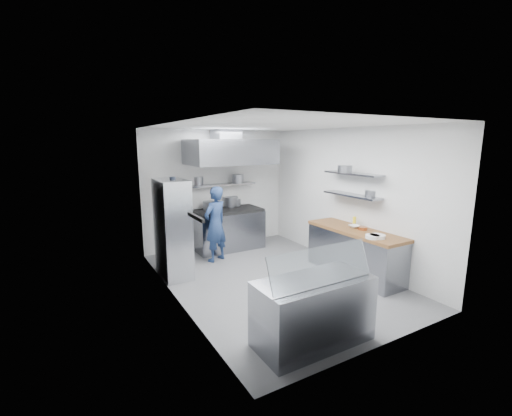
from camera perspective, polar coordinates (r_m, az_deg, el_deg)
floor at (r=6.55m, az=2.67°, el=-11.67°), size 5.00×5.00×0.00m
ceiling at (r=6.06m, az=2.91°, el=13.59°), size 5.00×5.00×0.00m
wall_back at (r=8.34m, az=-6.53°, el=3.16°), size 3.60×2.80×0.02m
wall_front at (r=4.32m, az=21.03°, el=-4.83°), size 3.60×2.80×0.02m
wall_left at (r=5.42m, az=-13.48°, el=-1.29°), size 2.80×5.00×0.02m
wall_right at (r=7.27m, az=14.82°, el=1.72°), size 2.80×5.00×0.02m
gas_range at (r=8.21m, az=-4.63°, el=-3.69°), size 1.60×0.80×0.90m
cooktop at (r=8.10m, az=-4.68°, el=-0.41°), size 1.57×0.78×0.06m
stock_pot_left at (r=8.05m, az=-7.75°, el=0.40°), size 0.30×0.30×0.20m
stock_pot_mid at (r=8.45m, az=-4.29°, el=1.11°), size 0.37×0.37×0.24m
stock_pot_right at (r=8.49m, az=-3.37°, el=0.90°), size 0.24×0.24×0.16m
over_range_shelf at (r=8.22m, az=-5.46°, el=3.92°), size 1.60×0.30×0.04m
shelf_pot_a at (r=8.18m, az=-9.63°, el=4.56°), size 0.24×0.24×0.18m
shelf_pot_b at (r=8.22m, az=-3.02°, el=4.86°), size 0.27×0.27×0.22m
extractor_hood at (r=7.79m, az=-4.28°, el=9.30°), size 1.90×1.15×0.55m
hood_duct at (r=7.99m, az=-5.04°, el=12.06°), size 0.55×0.55×0.24m
red_firebox at (r=7.87m, az=-14.74°, el=2.56°), size 0.22×0.10×0.26m
chef at (r=7.32m, az=-6.79°, el=-2.68°), size 0.69×0.59×1.61m
wire_rack at (r=6.60m, az=-13.72°, el=-3.35°), size 0.50×0.90×1.85m
rack_bin_a at (r=6.59m, az=-13.57°, el=-4.48°), size 0.17×0.22×0.20m
rack_bin_b at (r=6.86m, az=-14.71°, el=0.35°), size 0.15×0.19×0.17m
rack_jar at (r=6.49m, az=-13.72°, el=4.27°), size 0.11×0.11×0.18m
knife_strip at (r=4.55m, az=-10.01°, el=-1.52°), size 0.04×0.55×0.05m
prep_counter_base at (r=6.87m, az=16.04°, el=-7.30°), size 0.62×2.00×0.84m
prep_counter_top at (r=6.74m, az=16.24°, el=-3.66°), size 0.65×2.04×0.06m
plate_stack_a at (r=6.23m, az=19.58°, el=-4.48°), size 0.26×0.26×0.06m
plate_stack_b at (r=6.19m, az=18.86°, el=-4.55°), size 0.24×0.24×0.06m
copper_pan at (r=6.72m, az=17.36°, el=-3.25°), size 0.17×0.17×0.06m
squeeze_bottle at (r=6.99m, az=16.08°, el=-2.13°), size 0.07×0.07×0.18m
mixing_bowl at (r=6.85m, az=16.06°, el=-2.95°), size 0.21×0.21×0.05m
wall_shelf_lower at (r=6.93m, az=15.66°, el=2.09°), size 0.30×1.30×0.04m
wall_shelf_upper at (r=6.89m, az=15.84°, el=5.54°), size 0.30×1.30×0.04m
shelf_pot_c at (r=6.82m, az=18.61°, el=2.37°), size 0.22×0.22×0.10m
shelf_pot_d at (r=6.78m, az=14.59°, el=6.29°), size 0.27×0.27×0.14m
display_case at (r=4.55m, az=9.52°, el=-16.60°), size 1.50×0.70×0.85m
display_glass at (r=4.21m, az=10.85°, el=-9.40°), size 1.47×0.19×0.42m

